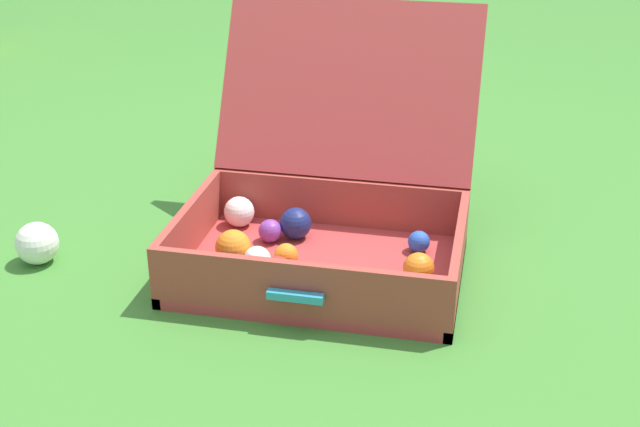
# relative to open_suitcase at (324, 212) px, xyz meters

# --- Properties ---
(ground_plane) EXTENTS (16.00, 16.00, 0.00)m
(ground_plane) POSITION_rel_open_suitcase_xyz_m (-0.06, -0.05, -0.11)
(ground_plane) COLOR #3D7A2D
(open_suitcase) EXTENTS (0.60, 0.66, 0.51)m
(open_suitcase) POSITION_rel_open_suitcase_xyz_m (0.00, 0.00, 0.00)
(open_suitcase) COLOR #B23838
(open_suitcase) RESTS_ON ground
(stray_ball_on_grass) EXTENTS (0.09, 0.09, 0.09)m
(stray_ball_on_grass) POSITION_rel_open_suitcase_xyz_m (-0.61, -0.15, -0.07)
(stray_ball_on_grass) COLOR white
(stray_ball_on_grass) RESTS_ON ground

